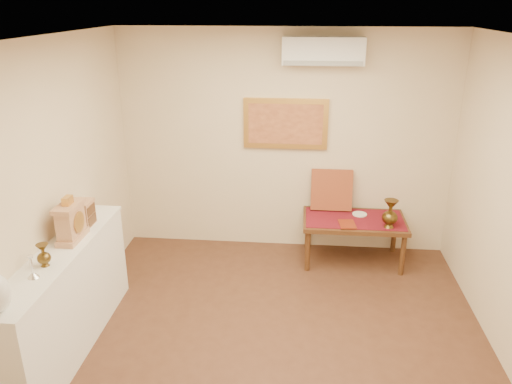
# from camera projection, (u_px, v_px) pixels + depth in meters

# --- Properties ---
(floor) EXTENTS (4.50, 4.50, 0.00)m
(floor) POSITION_uv_depth(u_px,v_px,m) (272.00, 358.00, 4.42)
(floor) COLOR brown
(floor) RESTS_ON ground
(ceiling) EXTENTS (4.50, 4.50, 0.00)m
(ceiling) POSITION_uv_depth(u_px,v_px,m) (276.00, 42.00, 3.45)
(ceiling) COLOR white
(ceiling) RESTS_ON ground
(wall_back) EXTENTS (4.00, 0.02, 2.70)m
(wall_back) POSITION_uv_depth(u_px,v_px,m) (285.00, 143.00, 6.03)
(wall_back) COLOR beige
(wall_back) RESTS_ON ground
(wall_left) EXTENTS (0.02, 4.50, 2.70)m
(wall_left) POSITION_uv_depth(u_px,v_px,m) (32.00, 210.00, 4.11)
(wall_left) COLOR beige
(wall_left) RESTS_ON ground
(candlestick) EXTENTS (0.09, 0.09, 0.19)m
(candlestick) POSITION_uv_depth(u_px,v_px,m) (32.00, 267.00, 3.79)
(candlestick) COLOR silver
(candlestick) RESTS_ON display_ledge
(brass_urn_small) EXTENTS (0.11, 0.11, 0.25)m
(brass_urn_small) POSITION_uv_depth(u_px,v_px,m) (43.00, 252.00, 3.95)
(brass_urn_small) COLOR brown
(brass_urn_small) RESTS_ON display_ledge
(table_cloth) EXTENTS (1.14, 0.59, 0.01)m
(table_cloth) POSITION_uv_depth(u_px,v_px,m) (354.00, 219.00, 5.90)
(table_cloth) COLOR maroon
(table_cloth) RESTS_ON low_table
(brass_urn_tall) EXTENTS (0.18, 0.18, 0.40)m
(brass_urn_tall) POSITION_uv_depth(u_px,v_px,m) (390.00, 211.00, 5.60)
(brass_urn_tall) COLOR brown
(brass_urn_tall) RESTS_ON table_cloth
(plate) EXTENTS (0.17, 0.17, 0.01)m
(plate) POSITION_uv_depth(u_px,v_px,m) (360.00, 214.00, 5.99)
(plate) COLOR silver
(plate) RESTS_ON table_cloth
(menu) EXTENTS (0.20, 0.27, 0.01)m
(menu) POSITION_uv_depth(u_px,v_px,m) (347.00, 224.00, 5.73)
(menu) COLOR maroon
(menu) RESTS_ON table_cloth
(cushion) EXTENTS (0.50, 0.20, 0.51)m
(cushion) POSITION_uv_depth(u_px,v_px,m) (332.00, 190.00, 6.08)
(cushion) COLOR maroon
(cushion) RESTS_ON table_cloth
(display_ledge) EXTENTS (0.37, 2.02, 0.98)m
(display_ledge) POSITION_uv_depth(u_px,v_px,m) (67.00, 300.00, 4.41)
(display_ledge) COLOR white
(display_ledge) RESTS_ON floor
(mantel_clock) EXTENTS (0.17, 0.36, 0.41)m
(mantel_clock) POSITION_uv_depth(u_px,v_px,m) (71.00, 222.00, 4.37)
(mantel_clock) COLOR tan
(mantel_clock) RESTS_ON display_ledge
(wooden_chest) EXTENTS (0.16, 0.21, 0.24)m
(wooden_chest) POSITION_uv_depth(u_px,v_px,m) (84.00, 213.00, 4.67)
(wooden_chest) COLOR tan
(wooden_chest) RESTS_ON display_ledge
(low_table) EXTENTS (1.20, 0.70, 0.55)m
(low_table) POSITION_uv_depth(u_px,v_px,m) (354.00, 224.00, 5.92)
(low_table) COLOR #512E18
(low_table) RESTS_ON floor
(painting) EXTENTS (1.00, 0.06, 0.60)m
(painting) POSITION_uv_depth(u_px,v_px,m) (286.00, 124.00, 5.91)
(painting) COLOR gold
(painting) RESTS_ON wall_back
(ac_unit) EXTENTS (0.90, 0.25, 0.30)m
(ac_unit) POSITION_uv_depth(u_px,v_px,m) (323.00, 51.00, 5.48)
(ac_unit) COLOR silver
(ac_unit) RESTS_ON wall_back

